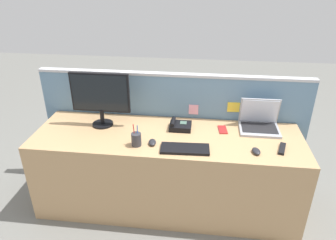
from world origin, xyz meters
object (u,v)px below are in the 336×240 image
Objects in this scene: laptop at (259,122)px; keyboard_main at (185,149)px; tv_remote at (282,149)px; pen_cup at (136,139)px; desktop_monitor at (100,96)px; cell_phone_red_case at (223,130)px; desk_phone at (180,126)px; computer_mouse_right_hand at (256,151)px; computer_mouse_left_hand at (152,142)px.

keyboard_main is (-0.62, -0.44, -0.05)m from laptop.
pen_cup is at bearing -160.06° from tv_remote.
tv_remote is at bearing -9.27° from desktop_monitor.
cell_phone_red_case is at bearing 25.97° from pen_cup.
computer_mouse_right_hand is at bearing -27.55° from desk_phone.
desktop_monitor reaches higher than desk_phone.
computer_mouse_left_hand is (-0.89, -0.38, -0.05)m from laptop.
desktop_monitor is at bearing 153.10° from keyboard_main.
desktop_monitor is 1.52× the size of laptop.
desktop_monitor reaches higher than tv_remote.
laptop is at bearing 13.38° from computer_mouse_left_hand.
computer_mouse_left_hand is (-0.20, -0.29, -0.01)m from desk_phone.
tv_remote is at bearing 8.57° from computer_mouse_right_hand.
desk_phone is at bearing 179.42° from tv_remote.
desk_phone is 0.50× the size of keyboard_main.
computer_mouse_left_hand is at bearing 15.40° from pen_cup.
laptop is 2.36× the size of cell_phone_red_case.
keyboard_main is at bearing -156.36° from tv_remote.
pen_cup is at bearing -160.30° from cell_phone_red_case.
pen_cup is at bearing 173.62° from keyboard_main.
desktop_monitor reaches higher than pen_cup.
keyboard_main reaches higher than tv_remote.
desktop_monitor reaches higher than computer_mouse_right_hand.
pen_cup is at bearing -134.49° from desk_phone.
pen_cup reaches higher than computer_mouse_left_hand.
computer_mouse_right_hand reaches higher than keyboard_main.
keyboard_main is 0.76m from tv_remote.
cell_phone_red_case is at bearing 165.71° from tv_remote.
pen_cup is (-0.39, 0.02, 0.04)m from keyboard_main.
cell_phone_red_case is (-0.32, -0.08, -0.06)m from laptop.
desktop_monitor is at bearing 156.12° from computer_mouse_right_hand.
desk_phone is at bearing 142.21° from computer_mouse_right_hand.
pen_cup is (-0.94, -0.00, 0.04)m from computer_mouse_right_hand.
pen_cup is at bearing -40.31° from desktop_monitor.
tv_remote is at bearing -16.97° from desk_phone.
laptop is at bearing 7.72° from desk_phone.
pen_cup reaches higher than tv_remote.
pen_cup reaches higher than cell_phone_red_case.
desktop_monitor is at bearing 139.69° from pen_cup.
computer_mouse_right_hand is (0.62, -0.32, -0.01)m from desk_phone.
keyboard_main is at bearing 172.40° from computer_mouse_right_hand.
computer_mouse_left_hand is 0.13m from pen_cup.
desk_phone is at bearing 45.51° from pen_cup.
laptop is at bearing 32.80° from keyboard_main.
pen_cup is at bearing 169.78° from computer_mouse_right_hand.
computer_mouse_right_hand is at bearing -144.80° from tv_remote.
cell_phone_red_case is (0.70, 0.34, -0.05)m from pen_cup.
pen_cup reaches higher than keyboard_main.
computer_mouse_left_hand is 1.03m from tv_remote.
computer_mouse_left_hand is at bearing 167.41° from computer_mouse_right_hand.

